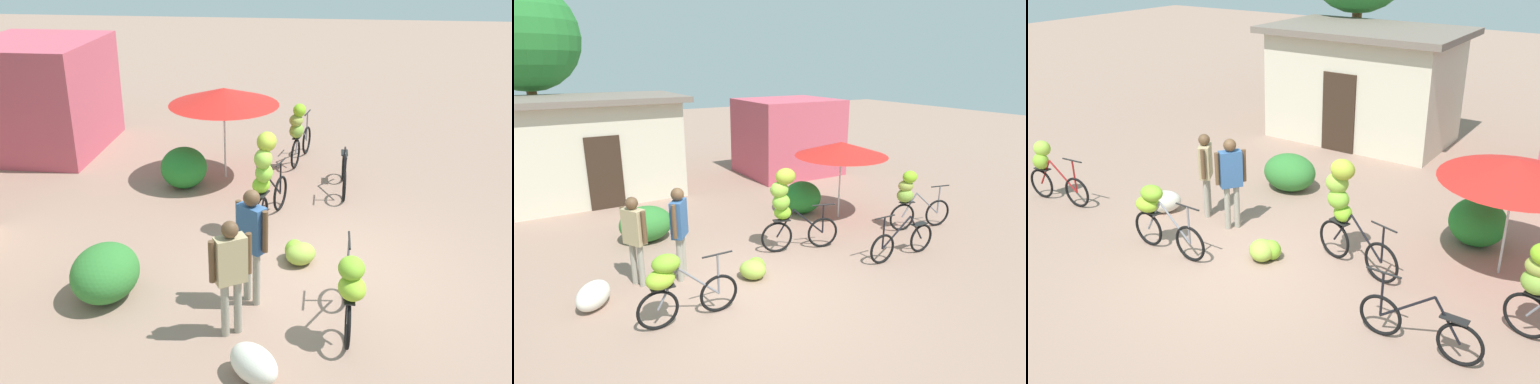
# 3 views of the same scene
# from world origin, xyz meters

# --- Properties ---
(ground_plane) EXTENTS (60.00, 60.00, 0.00)m
(ground_plane) POSITION_xyz_m (0.00, 0.00, 0.00)
(ground_plane) COLOR #967665
(shop_pink) EXTENTS (3.20, 2.80, 2.63)m
(shop_pink) POSITION_xyz_m (4.93, 6.87, 1.32)
(shop_pink) COLOR #C44F61
(shop_pink) RESTS_ON ground
(hedge_bush_front_left) EXTENTS (1.17, 0.97, 0.79)m
(hedge_bush_front_left) POSITION_xyz_m (-1.17, 3.16, 0.40)
(hedge_bush_front_left) COLOR #327932
(hedge_bush_front_left) RESTS_ON ground
(hedge_bush_front_right) EXTENTS (1.01, 0.96, 0.85)m
(hedge_bush_front_right) POSITION_xyz_m (2.92, 2.96, 0.43)
(hedge_bush_front_right) COLOR #24792B
(hedge_bush_front_right) RESTS_ON ground
(market_umbrella) EXTENTS (2.32, 2.32, 1.98)m
(market_umbrella) POSITION_xyz_m (3.54, 2.19, 1.80)
(market_umbrella) COLOR beige
(market_umbrella) RESTS_ON ground
(bicycle_near_pile) EXTENTS (1.62, 0.42, 1.18)m
(bicycle_near_pile) POSITION_xyz_m (-1.63, -0.30, 0.72)
(bicycle_near_pile) COLOR black
(bicycle_near_pile) RESTS_ON ground
(bicycle_center_loaded) EXTENTS (1.66, 0.61, 1.83)m
(bicycle_center_loaded) POSITION_xyz_m (1.24, 1.08, 1.08)
(bicycle_center_loaded) COLOR black
(bicycle_center_loaded) RESTS_ON ground
(bicycle_by_shop) EXTENTS (1.72, 0.14, 1.00)m
(bicycle_by_shop) POSITION_xyz_m (3.14, -0.35, 0.35)
(bicycle_by_shop) COLOR black
(bicycle_by_shop) RESTS_ON ground
(bicycle_rightmost) EXTENTS (1.64, 0.51, 1.48)m
(bicycle_rightmost) POSITION_xyz_m (4.45, 0.66, 0.84)
(bicycle_rightmost) COLOR black
(bicycle_rightmost) RESTS_ON ground
(banana_pile_on_ground) EXTENTS (0.65, 0.66, 0.35)m
(banana_pile_on_ground) POSITION_xyz_m (0.12, 0.43, 0.17)
(banana_pile_on_ground) COLOR #7EB930
(banana_pile_on_ground) RESTS_ON ground
(produce_sack) EXTENTS (0.79, 0.82, 0.44)m
(produce_sack) POSITION_xyz_m (-2.64, 0.83, 0.22)
(produce_sack) COLOR silver
(produce_sack) RESTS_ON ground
(person_vendor) EXTENTS (0.38, 0.51, 1.67)m
(person_vendor) POSITION_xyz_m (-1.81, 1.22, 1.02)
(person_vendor) COLOR gray
(person_vendor) RESTS_ON ground
(person_bystander) EXTENTS (0.40, 0.48, 1.76)m
(person_bystander) POSITION_xyz_m (-1.06, 1.04, 1.09)
(person_bystander) COLOR gray
(person_bystander) RESTS_ON ground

